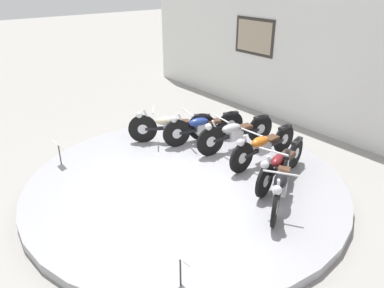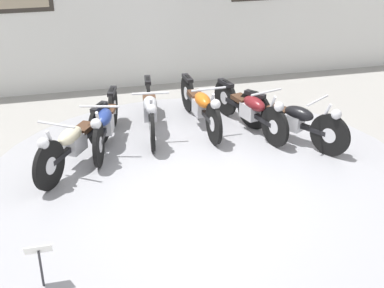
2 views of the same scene
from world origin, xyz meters
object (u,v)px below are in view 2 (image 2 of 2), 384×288
object	(u,v)px
motorcycle_maroon	(250,108)
motorcycle_black	(293,119)
motorcycle_blue	(106,122)
motorcycle_cream	(75,140)
motorcycle_silver	(150,109)
motorcycle_orange	(201,105)
info_placard_front_left	(39,255)

from	to	relation	value
motorcycle_maroon	motorcycle_black	size ratio (longest dim) A/B	1.12
motorcycle_blue	motorcycle_maroon	bearing A→B (deg)	-0.04
motorcycle_cream	motorcycle_silver	distance (m)	1.47
motorcycle_blue	motorcycle_maroon	xyz separation A→B (m)	(2.25, -0.00, -0.01)
motorcycle_maroon	motorcycle_cream	bearing A→B (deg)	-168.54
motorcycle_orange	motorcycle_maroon	world-z (taller)	motorcycle_orange
motorcycle_cream	motorcycle_blue	world-z (taller)	motorcycle_cream
motorcycle_black	motorcycle_blue	bearing A→B (deg)	168.47
motorcycle_black	info_placard_front_left	size ratio (longest dim) A/B	3.31
motorcycle_cream	motorcycle_blue	bearing A→B (deg)	49.54
motorcycle_black	motorcycle_silver	bearing A→B (deg)	156.51
motorcycle_blue	motorcycle_orange	bearing A→B (deg)	11.61
motorcycle_black	info_placard_front_left	bearing A→B (deg)	-146.46
motorcycle_cream	motorcycle_black	distance (m)	3.19
motorcycle_orange	motorcycle_silver	bearing A→B (deg)	179.87
motorcycle_silver	motorcycle_maroon	size ratio (longest dim) A/B	1.05
motorcycle_maroon	info_placard_front_left	size ratio (longest dim) A/B	3.72
info_placard_front_left	motorcycle_black	bearing A→B (deg)	33.54
motorcycle_blue	motorcycle_black	distance (m)	2.78
info_placard_front_left	motorcycle_cream	bearing A→B (deg)	79.40
motorcycle_silver	motorcycle_maroon	distance (m)	1.57
motorcycle_cream	motorcycle_silver	bearing A→B (deg)	36.15
motorcycle_orange	motorcycle_maroon	size ratio (longest dim) A/B	1.04
motorcycle_orange	motorcycle_black	bearing A→B (deg)	-36.08
motorcycle_silver	motorcycle_black	xyz separation A→B (m)	(2.00, -0.87, -0.01)
motorcycle_cream	motorcycle_orange	bearing A→B (deg)	23.44
motorcycle_cream	motorcycle_maroon	size ratio (longest dim) A/B	0.89
motorcycle_orange	motorcycle_black	distance (m)	1.48
motorcycle_blue	motorcycle_black	world-z (taller)	motorcycle_blue
info_placard_front_left	motorcycle_silver	bearing A→B (deg)	63.46
motorcycle_cream	motorcycle_orange	size ratio (longest dim) A/B	0.86
motorcycle_cream	motorcycle_maroon	world-z (taller)	motorcycle_cream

